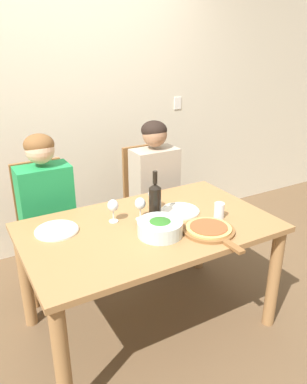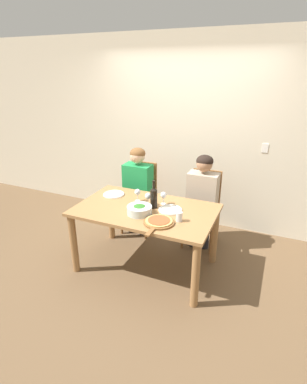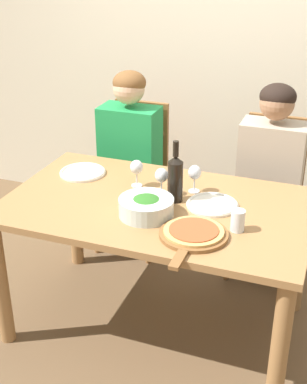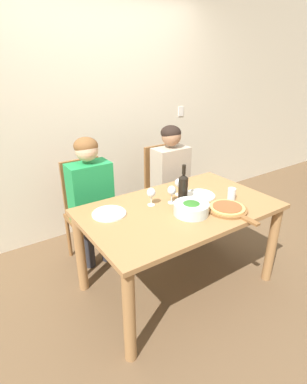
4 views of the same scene
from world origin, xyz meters
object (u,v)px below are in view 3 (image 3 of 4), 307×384
person_woman (129,147)px  wine_glass_left (137,168)px  broccoli_bowl (146,207)px  water_tumbler (238,221)px  chair_right (270,191)px  chair_left (136,171)px  wine_bottle (175,177)px  dinner_plate_right (212,204)px  person_man (270,166)px  wine_glass_centre (162,177)px  dinner_plate_left (83,172)px  pizza_on_board (193,234)px  wine_glass_right (195,174)px

person_woman → wine_glass_left: bearing=-63.4°
broccoli_bowl → water_tumbler: water_tumbler is taller
chair_right → chair_left: bearing=180.0°
person_woman → wine_bottle: 0.86m
dinner_plate_right → wine_glass_left: 0.46m
person_woman → person_man: size_ratio=1.00×
person_woman → wine_glass_centre: (0.44, -0.62, 0.12)m
broccoli_bowl → chair_right: bearing=64.4°
person_man → wine_glass_left: person_man is taller
dinner_plate_left → wine_glass_left: (0.35, -0.05, 0.10)m
chair_left → wine_glass_left: chair_left is taller
broccoli_bowl → person_man: bearing=61.5°
wine_bottle → broccoli_bowl: wine_bottle is taller
broccoli_bowl → wine_glass_left: bearing=119.7°
person_woman → dinner_plate_right: (0.73, -0.65, 0.02)m
pizza_on_board → chair_right: bearing=80.0°
wine_glass_right → wine_glass_centre: bearing=-147.4°
wine_glass_centre → wine_glass_right: bearing=32.6°
chair_right → person_man: 0.25m
chair_left → person_woman: 0.25m
chair_right → person_woman: (-0.92, -0.12, 0.22)m
chair_right → wine_glass_centre: (-0.47, -0.74, 0.34)m
person_man → pizza_on_board: size_ratio=2.73×
chair_right → person_man: size_ratio=0.80×
person_man → broccoli_bowl: (-0.47, -0.86, 0.06)m
water_tumbler → dinner_plate_left: bearing=160.9°
person_man → dinner_plate_left: (-0.99, -0.51, 0.02)m
dinner_plate_right → pizza_on_board: size_ratio=0.57×
broccoli_bowl → wine_glass_left: 0.34m
person_man → wine_glass_right: 0.62m
wine_glass_centre → dinner_plate_left: bearing=168.5°
person_woman → person_man: same height
chair_left → dinner_plate_right: (0.73, -0.77, 0.24)m
wine_glass_left → wine_glass_right: (0.31, 0.04, 0.00)m
person_man → wine_bottle: (-0.39, -0.66, 0.14)m
chair_right → person_man: bearing=-90.0°
person_woman → wine_glass_centre: 0.77m
chair_right → wine_bottle: 0.94m
person_woman → water_tumbler: bearing=-43.5°
broccoli_bowl → dinner_plate_right: broccoli_bowl is taller
broccoli_bowl → wine_glass_right: wine_glass_right is taller
water_tumbler → wine_glass_right: bearing=132.8°
person_woman → wine_bottle: person_woman is taller
dinner_plate_left → dinner_plate_right: bearing=-9.7°
broccoli_bowl → wine_glass_right: 0.37m
dinner_plate_right → wine_glass_right: bearing=136.0°
wine_glass_right → chair_left: bearing=132.9°
person_woman → wine_glass_left: size_ratio=8.25×
wine_bottle → pizza_on_board: wine_bottle is taller
chair_left → broccoli_bowl: (0.45, -0.97, 0.28)m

